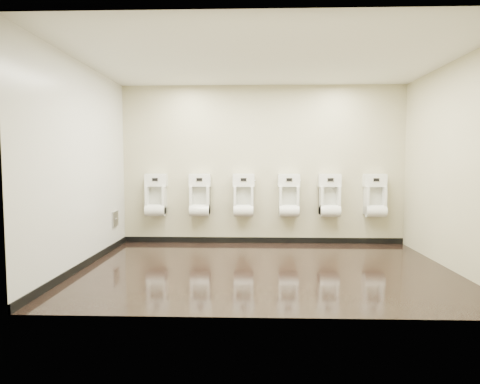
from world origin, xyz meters
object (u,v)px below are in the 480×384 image
at_px(urinal_1, 200,198).
at_px(urinal_5, 375,199).
at_px(access_panel, 115,219).
at_px(urinal_3, 289,199).
at_px(urinal_4, 330,199).
at_px(urinal_0, 156,198).
at_px(urinal_2, 244,198).

relative_size(urinal_1, urinal_5, 1.00).
height_order(access_panel, urinal_1, urinal_1).
xyz_separation_m(urinal_3, urinal_4, (0.71, 0.00, 0.00)).
bearing_deg(urinal_5, urinal_3, 180.00).
relative_size(urinal_0, urinal_1, 1.00).
distance_m(urinal_1, urinal_3, 1.57).
bearing_deg(urinal_3, urinal_4, 0.00).
height_order(urinal_1, urinal_4, same).
bearing_deg(access_panel, urinal_5, 5.41).
distance_m(urinal_2, urinal_5, 2.29).
bearing_deg(urinal_5, urinal_4, 180.00).
relative_size(access_panel, urinal_2, 0.34).
distance_m(urinal_0, urinal_5, 3.84).
bearing_deg(urinal_4, urinal_2, 180.00).
relative_size(urinal_4, urinal_5, 1.00).
distance_m(urinal_0, urinal_2, 1.55).
distance_m(urinal_0, urinal_4, 3.06).
bearing_deg(urinal_1, urinal_3, 0.00).
bearing_deg(access_panel, urinal_2, 11.07).
bearing_deg(urinal_4, urinal_1, 180.00).
distance_m(urinal_4, urinal_5, 0.79).
bearing_deg(urinal_4, access_panel, -173.44).
bearing_deg(urinal_5, access_panel, -174.59).
height_order(urinal_4, urinal_5, same).
height_order(urinal_3, urinal_5, same).
xyz_separation_m(urinal_0, urinal_1, (0.78, 0.00, 0.00)).
bearing_deg(urinal_1, urinal_4, 0.00).
relative_size(urinal_3, urinal_4, 1.00).
relative_size(urinal_2, urinal_4, 1.00).
height_order(urinal_0, urinal_2, same).
bearing_deg(urinal_0, urinal_4, 0.00).
relative_size(urinal_0, urinal_5, 1.00).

